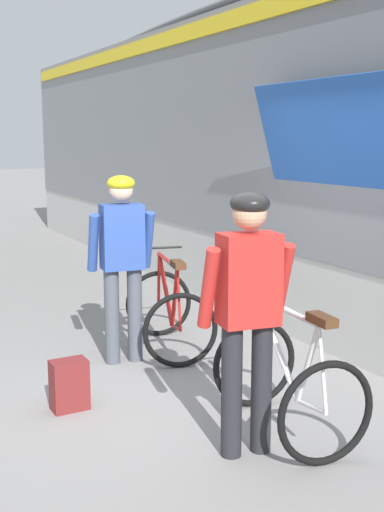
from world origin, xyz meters
The scene contains 6 objects.
ground_plane centered at (0.00, 0.00, 0.00)m, with size 80.00×80.00×0.00m, color gray.
cyclist_near_in_blue centered at (-0.15, 1.14, 1.05)m, with size 0.64×0.36×1.76m.
cyclist_far_in_red centered at (-0.10, -0.96, 1.05)m, with size 0.64×0.37×1.76m.
bicycle_near_red centered at (0.37, 1.23, 0.40)m, with size 0.94×1.21×0.99m.
bicycle_far_white centered at (0.31, -0.84, 0.40)m, with size 0.82×1.14×0.99m.
backpack_on_platform centered at (-0.94, 0.29, 0.20)m, with size 0.28×0.18×0.40m, color maroon.
Camera 1 is at (-2.34, -4.45, 2.10)m, focal length 46.05 mm.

